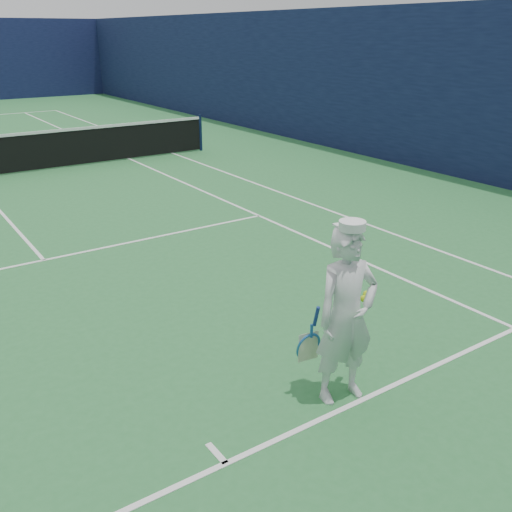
{
  "coord_description": "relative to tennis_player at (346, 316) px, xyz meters",
  "views": [
    {
      "loc": [
        -1.92,
        -15.15,
        3.36
      ],
      "look_at": [
        1.45,
        -10.21,
        1.0
      ],
      "focal_mm": 40.0,
      "sensor_mm": 36.0,
      "label": 1
    }
  ],
  "objects": [
    {
      "name": "tennis_player",
      "position": [
        0.0,
        0.0,
        0.0
      ],
      "size": [
        0.75,
        0.56,
        1.81
      ],
      "rotation": [
        0.0,
        0.0,
        -0.15
      ],
      "color": "silver",
      "rests_on": "ground"
    }
  ]
}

